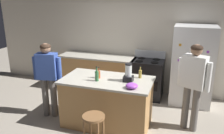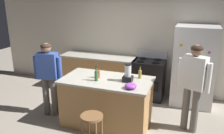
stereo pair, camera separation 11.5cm
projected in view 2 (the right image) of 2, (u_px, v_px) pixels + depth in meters
name	position (u px, v px, depth m)	size (l,w,h in m)	color
ground_plane	(107.00, 123.00, 4.60)	(14.00, 14.00, 0.00)	#9E9384
back_wall	(134.00, 39.00, 5.95)	(8.00, 0.10, 2.70)	beige
kitchen_island	(107.00, 102.00, 4.46)	(1.69, 0.92, 0.94)	#B7844C
back_counter_run	(99.00, 73.00, 6.11)	(2.00, 0.64, 0.94)	#B7844C
refrigerator	(194.00, 66.00, 5.18)	(0.90, 0.73, 1.82)	silver
stove_range	(148.00, 79.00, 5.66)	(0.76, 0.65, 1.12)	black
person_by_island_left	(48.00, 73.00, 4.66)	(0.60, 0.29, 1.55)	#66605B
person_by_sink_right	(193.00, 81.00, 4.08)	(0.58, 0.35, 1.64)	#66605B
bar_stool	(92.00, 123.00, 3.68)	(0.36, 0.36, 0.63)	brown
blender_appliance	(128.00, 74.00, 4.16)	(0.17, 0.17, 0.34)	black
bottle_cooking_sauce	(98.00, 74.00, 4.36)	(0.06, 0.06, 0.22)	#B24C26
bottle_vinegar	(140.00, 74.00, 4.34)	(0.06, 0.06, 0.24)	olive
bottle_olive_oil	(96.00, 76.00, 4.21)	(0.07, 0.07, 0.28)	#2D6638
mixing_bowl	(131.00, 86.00, 3.87)	(0.21, 0.21, 0.09)	purple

